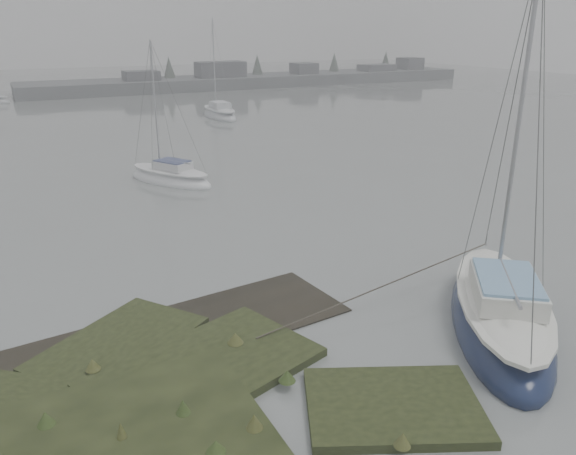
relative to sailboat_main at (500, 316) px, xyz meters
The scene contains 5 objects.
ground 29.45m from the sailboat_main, 99.85° to the left, with size 160.00×160.00×0.00m, color slate.
far_shoreline 64.70m from the sailboat_main, 70.30° to the left, with size 60.00×8.00×4.15m.
sailboat_main is the anchor object (origin of this frame).
sailboat_white 18.47m from the sailboat_main, 101.16° to the left, with size 4.08×5.38×7.37m.
sailboat_far_b 37.80m from the sailboat_main, 80.52° to the left, with size 2.12×6.23×8.75m.
Camera 1 is at (-5.76, -8.02, 7.39)m, focal length 35.00 mm.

